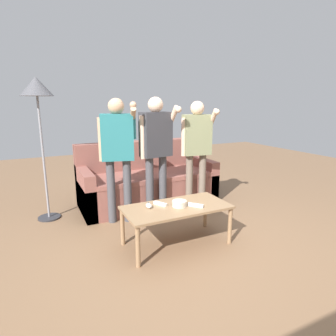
% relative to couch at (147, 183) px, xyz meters
% --- Properties ---
extents(ground_plane, '(12.00, 12.00, 0.00)m').
position_rel_couch_xyz_m(ground_plane, '(-0.09, -1.37, -0.31)').
color(ground_plane, brown).
extents(couch, '(1.95, 0.83, 0.90)m').
position_rel_couch_xyz_m(couch, '(0.00, 0.00, 0.00)').
color(couch, brown).
rests_on(couch, ground).
extents(coffee_table, '(1.10, 0.54, 0.42)m').
position_rel_couch_xyz_m(coffee_table, '(-0.20, -1.33, 0.06)').
color(coffee_table, '#997551').
rests_on(coffee_table, ground).
extents(snack_bowl, '(0.15, 0.15, 0.06)m').
position_rel_couch_xyz_m(snack_bowl, '(-0.18, -1.35, 0.14)').
color(snack_bowl, beige).
rests_on(snack_bowl, coffee_table).
extents(game_remote_nunchuk, '(0.06, 0.09, 0.05)m').
position_rel_couch_xyz_m(game_remote_nunchuk, '(-0.48, -1.25, 0.14)').
color(game_remote_nunchuk, white).
rests_on(game_remote_nunchuk, coffee_table).
extents(floor_lamp, '(0.38, 0.38, 1.77)m').
position_rel_couch_xyz_m(floor_lamp, '(-1.37, 0.00, 1.24)').
color(floor_lamp, '#2D2D33').
rests_on(floor_lamp, ground).
extents(player_left, '(0.44, 0.39, 1.52)m').
position_rel_couch_xyz_m(player_left, '(-0.57, -0.50, 0.65)').
color(player_left, '#47474C').
rests_on(player_left, ground).
extents(player_center, '(0.48, 0.35, 1.54)m').
position_rel_couch_xyz_m(player_center, '(-0.08, -0.53, 0.66)').
color(player_center, '#47474C').
rests_on(player_center, ground).
extents(player_right, '(0.43, 0.39, 1.49)m').
position_rel_couch_xyz_m(player_right, '(0.52, -0.53, 0.63)').
color(player_right, '#756656').
rests_on(player_right, ground).
extents(game_remote_wand_near, '(0.13, 0.15, 0.03)m').
position_rel_couch_xyz_m(game_remote_wand_near, '(-0.03, -1.43, 0.13)').
color(game_remote_wand_near, white).
rests_on(game_remote_wand_near, coffee_table).
extents(game_remote_wand_far, '(0.11, 0.15, 0.03)m').
position_rel_couch_xyz_m(game_remote_wand_far, '(-0.34, -1.23, 0.13)').
color(game_remote_wand_far, white).
rests_on(game_remote_wand_far, coffee_table).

